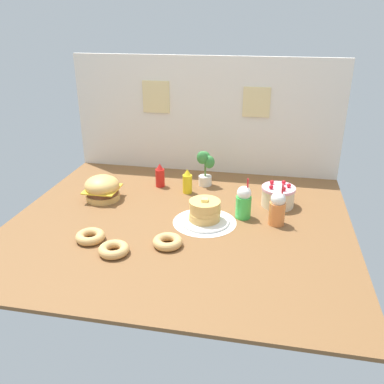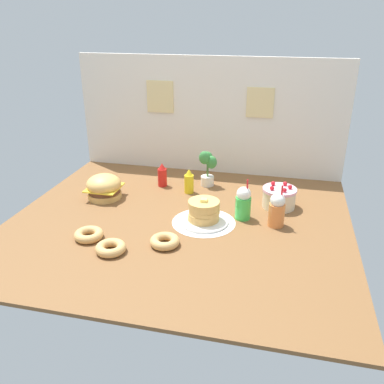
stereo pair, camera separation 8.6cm
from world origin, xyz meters
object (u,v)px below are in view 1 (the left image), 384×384
object	(u,v)px
donut_vanilla	(167,241)
layer_cake	(278,196)
burger	(102,188)
pancake_stack	(205,213)
donut_chocolate	(114,249)
ketchup_bottle	(160,176)
mustard_bottle	(187,182)
potted_plant	(205,167)
cream_soda_cup	(244,202)
orange_float_cup	(277,209)
donut_pink_glaze	(90,236)

from	to	relation	value
donut_vanilla	layer_cake	bearing A→B (deg)	47.43
burger	donut_vanilla	bearing A→B (deg)	-41.34
pancake_stack	donut_chocolate	size ratio (longest dim) A/B	1.83
pancake_stack	donut_vanilla	xyz separation A→B (m)	(-0.15, -0.31, -0.04)
burger	ketchup_bottle	bearing A→B (deg)	42.37
mustard_bottle	donut_vanilla	distance (m)	0.72
donut_chocolate	potted_plant	distance (m)	1.06
burger	mustard_bottle	distance (m)	0.57
ketchup_bottle	cream_soda_cup	world-z (taller)	cream_soda_cup
orange_float_cup	donut_vanilla	size ratio (longest dim) A/B	1.61
donut_pink_glaze	potted_plant	xyz separation A→B (m)	(0.48, 0.91, 0.11)
cream_soda_cup	layer_cake	bearing A→B (deg)	45.95
ketchup_bottle	orange_float_cup	world-z (taller)	orange_float_cup
mustard_bottle	orange_float_cup	distance (m)	0.70
ketchup_bottle	mustard_bottle	xyz separation A→B (m)	(0.21, -0.07, 0.00)
layer_cake	mustard_bottle	bearing A→B (deg)	171.39
pancake_stack	layer_cake	bearing A→B (deg)	36.99
donut_pink_glaze	pancake_stack	bearing A→B (deg)	30.09
mustard_bottle	pancake_stack	bearing A→B (deg)	-65.24
pancake_stack	donut_pink_glaze	world-z (taller)	pancake_stack
pancake_stack	donut_vanilla	distance (m)	0.34
mustard_bottle	orange_float_cup	xyz separation A→B (m)	(0.61, -0.35, 0.02)
ketchup_bottle	burger	bearing A→B (deg)	-137.63
orange_float_cup	donut_vanilla	bearing A→B (deg)	-147.36
donut_pink_glaze	potted_plant	bearing A→B (deg)	61.84
donut_chocolate	donut_vanilla	xyz separation A→B (m)	(0.25, 0.13, 0.00)
cream_soda_cup	donut_chocolate	xyz separation A→B (m)	(-0.62, -0.54, -0.08)
pancake_stack	potted_plant	size ratio (longest dim) A/B	1.11
pancake_stack	donut_chocolate	world-z (taller)	pancake_stack
pancake_stack	ketchup_bottle	world-z (taller)	ketchup_bottle
burger	ketchup_bottle	distance (m)	0.43
ketchup_bottle	donut_chocolate	world-z (taller)	ketchup_bottle
orange_float_cup	potted_plant	xyz separation A→B (m)	(-0.51, 0.51, 0.04)
mustard_bottle	cream_soda_cup	world-z (taller)	cream_soda_cup
mustard_bottle	potted_plant	world-z (taller)	potted_plant
burger	mustard_bottle	world-z (taller)	mustard_bottle
mustard_bottle	orange_float_cup	size ratio (longest dim) A/B	0.67
burger	donut_vanilla	size ratio (longest dim) A/B	1.43
ketchup_bottle	donut_vanilla	xyz separation A→B (m)	(0.25, -0.79, -0.05)
burger	potted_plant	distance (m)	0.74
pancake_stack	donut_pink_glaze	distance (m)	0.67
ketchup_bottle	orange_float_cup	bearing A→B (deg)	-27.44
ketchup_bottle	cream_soda_cup	size ratio (longest dim) A/B	0.67
donut_pink_glaze	donut_chocolate	xyz separation A→B (m)	(0.17, -0.10, 0.00)
pancake_stack	mustard_bottle	xyz separation A→B (m)	(-0.19, 0.41, 0.02)
donut_pink_glaze	burger	bearing A→B (deg)	105.34
mustard_bottle	donut_chocolate	xyz separation A→B (m)	(-0.21, -0.85, -0.05)
cream_soda_cup	burger	bearing A→B (deg)	174.60
ketchup_bottle	orange_float_cup	xyz separation A→B (m)	(0.82, -0.43, 0.02)
potted_plant	mustard_bottle	bearing A→B (deg)	-121.53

